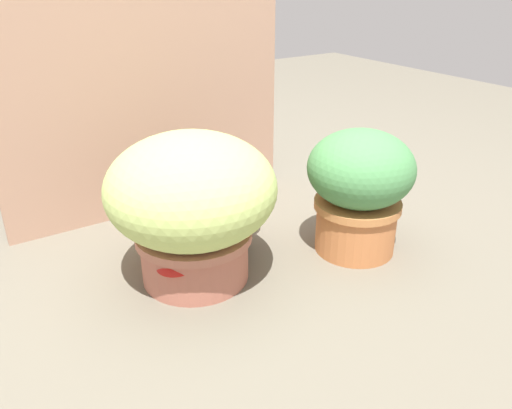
{
  "coord_description": "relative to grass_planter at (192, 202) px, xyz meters",
  "views": [
    {
      "loc": [
        -0.68,
        -1.11,
        0.84
      ],
      "look_at": [
        0.09,
        0.05,
        0.18
      ],
      "focal_mm": 36.15,
      "sensor_mm": 36.0,
      "label": 1
    }
  ],
  "objects": [
    {
      "name": "mushroom_ornament_red",
      "position": [
        -0.09,
        -0.07,
        -0.13
      ],
      "size": [
        0.1,
        0.1,
        0.15
      ],
      "color": "silver",
      "rests_on": "ground"
    },
    {
      "name": "grass_planter",
      "position": [
        0.0,
        0.0,
        0.0
      ],
      "size": [
        0.47,
        0.47,
        0.43
      ],
      "color": "#AD6451",
      "rests_on": "ground"
    },
    {
      "name": "leafy_planter",
      "position": [
        0.5,
        -0.13,
        -0.03
      ],
      "size": [
        0.33,
        0.33,
        0.39
      ],
      "color": "#C0713F",
      "rests_on": "ground"
    },
    {
      "name": "cardboard_backdrop",
      "position": [
        0.1,
        0.51,
        0.24
      ],
      "size": [
        1.05,
        0.03,
        0.95
      ],
      "primitive_type": "cube",
      "color": "tan",
      "rests_on": "ground"
    },
    {
      "name": "cat",
      "position": [
        0.15,
        0.13,
        -0.12
      ],
      "size": [
        0.37,
        0.23,
        0.32
      ],
      "color": "gray",
      "rests_on": "ground"
    },
    {
      "name": "ground_plane",
      "position": [
        0.12,
        -0.05,
        -0.24
      ],
      "size": [
        6.0,
        6.0,
        0.0
      ],
      "primitive_type": "plane",
      "color": "#666051"
    }
  ]
}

